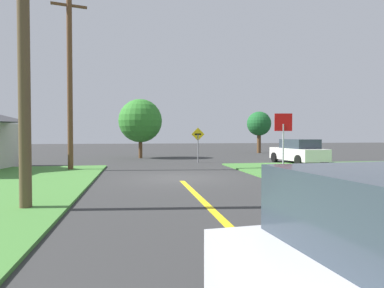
# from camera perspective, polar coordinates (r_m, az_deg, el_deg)

# --- Properties ---
(ground_plane) EXTENTS (120.00, 120.00, 0.00)m
(ground_plane) POSITION_cam_1_polar(r_m,az_deg,el_deg) (14.64, -2.27, -5.88)
(ground_plane) COLOR #343434
(lane_stripe_center) EXTENTS (0.20, 14.00, 0.01)m
(lane_stripe_center) POSITION_cam_1_polar(r_m,az_deg,el_deg) (6.93, 6.75, -14.25)
(lane_stripe_center) COLOR yellow
(lane_stripe_center) RESTS_ON ground
(stop_sign) EXTENTS (0.77, 0.19, 2.86)m
(stop_sign) POSITION_cam_1_polar(r_m,az_deg,el_deg) (15.29, 15.47, 1.98)
(stop_sign) COLOR #9EA0A8
(stop_sign) RESTS_ON ground
(car_on_crossroad) EXTENTS (2.28, 4.57, 1.62)m
(car_on_crossroad) POSITION_cam_1_polar(r_m,az_deg,el_deg) (22.92, 17.87, -1.24)
(car_on_crossroad) COLOR white
(car_on_crossroad) RESTS_ON ground
(utility_pole_near) EXTENTS (1.80, 0.29, 9.48)m
(utility_pole_near) POSITION_cam_1_polar(r_m,az_deg,el_deg) (9.70, -27.10, 19.22)
(utility_pole_near) COLOR brown
(utility_pole_near) RESTS_ON ground
(utility_pole_mid) EXTENTS (1.79, 0.49, 9.45)m
(utility_pole_mid) POSITION_cam_1_polar(r_m,az_deg,el_deg) (18.86, -20.34, 10.50)
(utility_pole_mid) COLOR brown
(utility_pole_mid) RESTS_ON ground
(direction_sign) EXTENTS (0.91, 0.08, 2.41)m
(direction_sign) POSITION_cam_1_polar(r_m,az_deg,el_deg) (22.71, 1.03, 0.54)
(direction_sign) COLOR slate
(direction_sign) RESTS_ON ground
(oak_tree_left) EXTENTS (3.54, 3.54, 4.84)m
(oak_tree_left) POSITION_cam_1_polar(r_m,az_deg,el_deg) (27.42, -8.90, 3.97)
(oak_tree_left) COLOR brown
(oak_tree_left) RESTS_ON ground
(pine_tree_center) EXTENTS (2.57, 2.57, 4.40)m
(pine_tree_center) POSITION_cam_1_polar(r_m,az_deg,el_deg) (35.86, 11.49, 3.40)
(pine_tree_center) COLOR brown
(pine_tree_center) RESTS_ON ground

